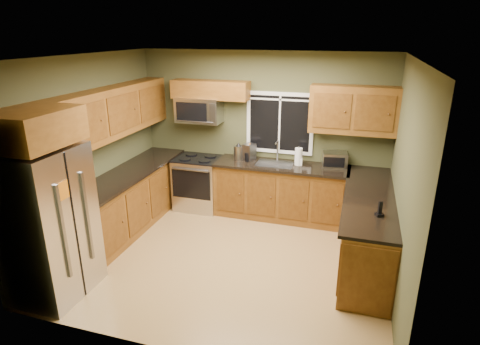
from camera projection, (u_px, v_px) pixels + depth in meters
The scene contains 28 objects.
floor at pixel (229, 258), 5.59m from camera, with size 4.20×4.20×0.00m, color #9E7A45.
ceiling at pixel (227, 57), 4.68m from camera, with size 4.20×4.20×0.00m, color white.
back_wall at pixel (262, 134), 6.76m from camera, with size 4.20×4.20×0.00m, color #424528.
front_wall at pixel (164, 229), 3.51m from camera, with size 4.20×4.20×0.00m, color #424528.
left_wall at pixel (89, 153), 5.71m from camera, with size 3.60×3.60×0.00m, color #424528.
right_wall at pixel (403, 183), 4.56m from camera, with size 3.60×3.60×0.00m, color #424528.
window at pixel (280, 123), 6.59m from camera, with size 1.12×0.03×1.02m.
base_cabinets_left at pixel (131, 200), 6.36m from camera, with size 0.60×2.65×0.90m, color brown.
countertop_left at pixel (130, 172), 6.19m from camera, with size 0.65×2.65×0.04m, color black.
base_cabinets_back at pixel (281, 192), 6.68m from camera, with size 2.17×0.60×0.90m, color brown.
countertop_back at pixel (282, 166), 6.50m from camera, with size 2.17×0.65×0.04m, color black.
base_cabinets_peninsula at pixel (367, 229), 5.44m from camera, with size 0.60×2.52×0.90m.
countertop_peninsula at pixel (369, 197), 5.29m from camera, with size 0.65×2.50×0.04m, color black.
upper_cabinets_left at pixel (114, 112), 5.92m from camera, with size 0.33×2.65×0.72m, color brown.
upper_cabinets_back_left at pixel (210, 90), 6.60m from camera, with size 1.30×0.33×0.30m, color brown.
upper_cabinets_back_right at pixel (353, 110), 6.05m from camera, with size 1.30×0.33×0.72m, color brown.
upper_cabinet_over_fridge at pixel (32, 128), 4.21m from camera, with size 0.72×0.90×0.38m, color brown.
refrigerator at pixel (49, 224), 4.59m from camera, with size 0.74×0.90×1.80m.
range at pixel (199, 183), 7.04m from camera, with size 0.76×0.69×0.94m.
microwave at pixel (199, 110), 6.74m from camera, with size 0.76×0.41×0.42m.
sink at pixel (275, 163), 6.53m from camera, with size 0.60×0.42×0.36m.
toaster_oven at pixel (335, 160), 6.35m from camera, with size 0.41×0.34×0.24m.
coffee_maker at pixel (249, 153), 6.67m from camera, with size 0.22×0.26×0.28m.
kettle at pixel (239, 152), 6.70m from camera, with size 0.20×0.20×0.29m.
paper_towel_roll at pixel (298, 157), 6.43m from camera, with size 0.14×0.14×0.31m.
soap_bottle_a at pixel (250, 152), 6.68m from camera, with size 0.11×0.11×0.28m, color #CD6D13.
soap_bottle_b at pixel (300, 160), 6.44m from camera, with size 0.08×0.08×0.17m, color white.
cordless_phone at pixel (380, 212), 4.68m from camera, with size 0.11×0.11×0.19m.
Camera 1 is at (1.55, -4.62, 2.99)m, focal length 30.00 mm.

